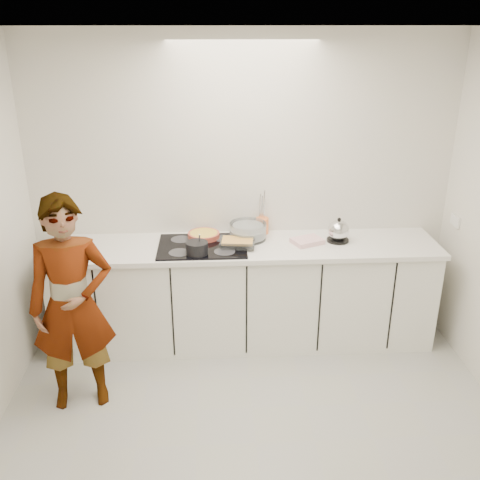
{
  "coord_description": "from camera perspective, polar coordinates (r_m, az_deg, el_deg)",
  "views": [
    {
      "loc": [
        -0.26,
        -2.8,
        2.62
      ],
      "look_at": [
        -0.05,
        1.05,
        1.05
      ],
      "focal_mm": 40.0,
      "sensor_mm": 36.0,
      "label": 1
    }
  ],
  "objects": [
    {
      "name": "utensil_crock",
      "position": [
        4.66,
        2.39,
        1.55
      ],
      "size": [
        0.14,
        0.14,
        0.14
      ],
      "primitive_type": "cylinder",
      "rotation": [
        0.0,
        0.0,
        0.34
      ],
      "color": "orange",
      "rests_on": "countertop"
    },
    {
      "name": "tea_towel",
      "position": [
        4.49,
        7.19,
        -0.11
      ],
      "size": [
        0.29,
        0.26,
        0.04
      ],
      "primitive_type": "cube",
      "rotation": [
        0.0,
        0.0,
        0.4
      ],
      "color": "white",
      "rests_on": "countertop"
    },
    {
      "name": "countertop",
      "position": [
        4.44,
        0.48,
        -0.78
      ],
      "size": [
        3.24,
        0.64,
        0.04
      ],
      "primitive_type": "cube",
      "color": "white",
      "rests_on": "base_cabinets"
    },
    {
      "name": "tart_dish",
      "position": [
        4.55,
        -3.89,
        0.55
      ],
      "size": [
        0.34,
        0.34,
        0.04
      ],
      "color": "#BD4936",
      "rests_on": "hob"
    },
    {
      "name": "base_cabinets",
      "position": [
        4.63,
        0.46,
        -5.96
      ],
      "size": [
        3.2,
        0.58,
        0.87
      ],
      "primitive_type": "cube",
      "color": "white",
      "rests_on": "floor"
    },
    {
      "name": "mixing_bowl",
      "position": [
        4.53,
        0.85,
        0.9
      ],
      "size": [
        0.41,
        0.41,
        0.14
      ],
      "color": "silver",
      "rests_on": "countertop"
    },
    {
      "name": "cook",
      "position": [
        3.92,
        -17.46,
        -6.66
      ],
      "size": [
        0.64,
        0.47,
        1.6
      ],
      "primitive_type": "imported",
      "rotation": [
        0.0,
        0.0,
        0.17
      ],
      "color": "white",
      "rests_on": "floor"
    },
    {
      "name": "baking_dish",
      "position": [
        4.37,
        -0.26,
        -0.25
      ],
      "size": [
        0.3,
        0.24,
        0.05
      ],
      "color": "silver",
      "rests_on": "hob"
    },
    {
      "name": "floor",
      "position": [
        3.84,
        1.72,
        -20.84
      ],
      "size": [
        3.6,
        3.2,
        0.0
      ],
      "primitive_type": "cube",
      "color": "#A8A8A3",
      "rests_on": "ground"
    },
    {
      "name": "saucepan",
      "position": [
        4.22,
        -4.61,
        -0.85
      ],
      "size": [
        0.2,
        0.2,
        0.17
      ],
      "color": "black",
      "rests_on": "hob"
    },
    {
      "name": "kettle",
      "position": [
        4.55,
        10.44,
        0.91
      ],
      "size": [
        0.2,
        0.2,
        0.21
      ],
      "color": "black",
      "rests_on": "countertop"
    },
    {
      "name": "hob",
      "position": [
        4.4,
        -4.05,
        -0.65
      ],
      "size": [
        0.72,
        0.54,
        0.01
      ],
      "primitive_type": "cube",
      "color": "black",
      "rests_on": "countertop"
    },
    {
      "name": "wall_back",
      "position": [
        4.6,
        0.25,
        5.49
      ],
      "size": [
        3.6,
        0.0,
        2.6
      ],
      "primitive_type": "cube",
      "color": "silver",
      "rests_on": "ground"
    },
    {
      "name": "ceiling",
      "position": [
        2.81,
        2.37,
        21.71
      ],
      "size": [
        3.6,
        3.2,
        0.0
      ],
      "primitive_type": "cube",
      "color": "white",
      "rests_on": "wall_back"
    }
  ]
}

